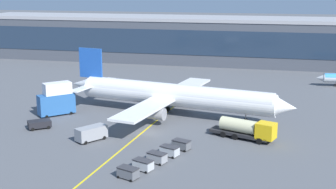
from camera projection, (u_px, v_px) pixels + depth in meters
name	position (u px, v px, depth m)	size (l,w,h in m)	color
ground_plane	(150.00, 133.00, 76.95)	(700.00, 700.00, 0.00)	#515459
apron_lead_in_line	(147.00, 129.00, 79.09)	(0.30, 80.00, 0.01)	yellow
terminal_building	(262.00, 41.00, 142.88)	(189.46, 21.04, 14.38)	#424751
main_airliner	(174.00, 95.00, 86.50)	(45.59, 36.41, 11.87)	white
fuel_tanker	(247.00, 129.00, 73.29)	(11.02, 5.91, 3.25)	#232326
catering_lift	(57.00, 99.00, 86.88)	(6.52, 6.63, 6.30)	#285B9E
pushback_tug	(40.00, 124.00, 79.16)	(4.41, 4.17, 1.40)	black
crew_van	(92.00, 133.00, 72.85)	(4.50, 5.33, 2.30)	gray
baggage_cart_0	(128.00, 173.00, 58.59)	(3.02, 2.36, 1.48)	#595B60
baggage_cart_1	(143.00, 165.00, 61.18)	(3.02, 2.36, 1.48)	#B2B7BC
baggage_cart_2	(157.00, 157.00, 63.76)	(3.02, 2.36, 1.48)	gray
baggage_cart_3	(170.00, 151.00, 66.34)	(3.02, 2.36, 1.48)	#B2B7BC
baggage_cart_4	(181.00, 145.00, 68.92)	(3.02, 2.36, 1.48)	#595B60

